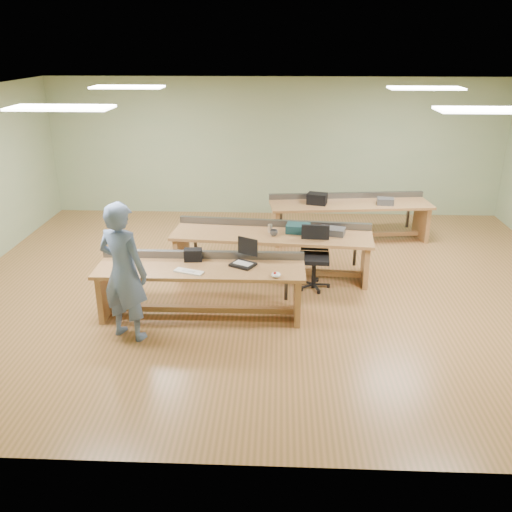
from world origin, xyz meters
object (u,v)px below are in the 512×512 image
Objects in this scene: laptop_base at (243,265)px; task_chair at (314,266)px; mug at (274,233)px; person at (124,272)px; parts_bin_grey at (332,231)px; camera_bag at (193,255)px; workbench_back at (349,212)px; parts_bin_teal at (298,228)px; workbench_mid at (272,243)px; drinks_can at (270,228)px; workbench_front at (201,279)px.

task_chair is at bearing 71.83° from laptop_base.
mug is at bearing 101.30° from laptop_base.
parts_bin_grey is at bearing -121.64° from person.
camera_bag reaches higher than mug.
parts_bin_teal is at bearing -127.23° from workbench_back.
workbench_back is 1.97m from parts_bin_grey.
parts_bin_teal is at bearing 90.41° from laptop_base.
task_chair is at bearing 19.02° from camera_bag.
workbench_mid is at bearing 150.52° from task_chair.
mug is (1.15, 1.11, -0.04)m from camera_bag.
drinks_can reaches higher than workbench_back.
parts_bin_teal is at bearing 2.81° from drinks_can.
laptop_base is at bearing -108.15° from mug.
person is 1.66m from laptop_base.
workbench_back is 1.70× the size of person.
workbench_front is 22.16× the size of drinks_can.
drinks_can is at bearing 149.97° from task_chair.
camera_bag is at bearing -126.85° from workbench_mid.
laptop_base is 0.79× the size of parts_bin_grey.
workbench_mid is 1.04× the size of workbench_back.
laptop_base is at bearing -134.64° from parts_bin_grey.
mug is (0.03, -0.14, 0.23)m from workbench_mid.
workbench_mid is 25.24× the size of drinks_can.
task_chair reaches higher than workbench_front.
workbench_back is at bearing 89.49° from laptop_base.
drinks_can reaches higher than parts_bin_grey.
drinks_can is at bearing -177.19° from parts_bin_teal.
parts_bin_teal reaches higher than drinks_can.
drinks_can is at bearing 110.58° from mug.
parts_bin_teal is at bearing 46.81° from workbench_front.
laptop_base is at bearing -103.68° from drinks_can.
workbench_front is 0.92× the size of workbench_back.
workbench_front is at bearing -145.05° from task_chair.
person is at bearing -143.67° from workbench_front.
workbench_mid is at bearing 55.87° from workbench_front.
workbench_mid is at bearing 102.20° from mug.
drinks_can is (1.08, 1.29, -0.02)m from camera_bag.
camera_bag is 2.03m from parts_bin_teal.
person is at bearing -136.14° from camera_bag.
workbench_back is 25.00× the size of mug.
workbench_mid and workbench_back have the same top height.
mug is (-0.40, -0.20, -0.02)m from parts_bin_teal.
task_chair is at bearing -33.35° from drinks_can.
parts_bin_grey is (0.30, 0.41, 0.44)m from task_chair.
task_chair reaches higher than camera_bag.
workbench_front is 9.16× the size of laptop_base.
task_chair is 0.72m from parts_bin_teal.
task_chair is (1.67, 1.03, -0.20)m from workbench_front.
camera_bag reaches higher than workbench_back.
drinks_can is (-0.72, 0.47, 0.46)m from task_chair.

